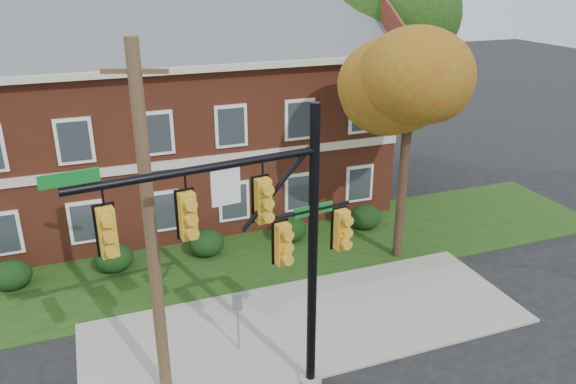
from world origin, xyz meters
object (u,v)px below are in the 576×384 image
object	(u,v)px
hedge_right	(290,230)
utility_pole	(151,234)
apartment_building	(175,103)
tree_right_rear	(392,20)
hedge_left	(114,258)
hedge_center	(207,243)
hedge_far_right	(365,217)
sign_post	(238,313)
tree_near_right	(418,88)
tree_far_rear	(169,1)
hedge_far_left	(11,275)
traffic_signal	(261,235)

from	to	relation	value
hedge_right	utility_pole	bearing A→B (deg)	-131.05
apartment_building	tree_right_rear	size ratio (longest dim) A/B	1.77
hedge_left	hedge_right	size ratio (longest dim) A/B	1.00
hedge_center	apartment_building	bearing A→B (deg)	90.00
hedge_far_right	sign_post	bearing A→B (deg)	-140.29
apartment_building	utility_pole	distance (m)	12.74
apartment_building	tree_near_right	world-z (taller)	apartment_building
tree_far_rear	hedge_center	bearing A→B (deg)	-95.85
apartment_building	hedge_right	world-z (taller)	apartment_building
hedge_far_right	utility_pole	bearing A→B (deg)	-143.64
tree_right_rear	utility_pole	xyz separation A→B (m)	(-14.07, -13.29, -3.42)
apartment_building	hedge_far_left	size ratio (longest dim) A/B	13.43
hedge_center	utility_pole	bearing A→B (deg)	-110.99
hedge_center	sign_post	distance (m)	6.26
hedge_center	tree_far_rear	size ratio (longest dim) A/B	0.12
hedge_far_left	utility_pole	world-z (taller)	utility_pole
hedge_left	hedge_right	distance (m)	7.00
tree_near_right	tree_far_rear	world-z (taller)	tree_far_rear
traffic_signal	hedge_far_left	bearing A→B (deg)	120.65
tree_far_rear	traffic_signal	world-z (taller)	tree_far_rear
utility_pole	hedge_left	bearing A→B (deg)	116.82
apartment_building	hedge_left	distance (m)	7.73
apartment_building	utility_pole	xyz separation A→B (m)	(-2.76, -12.44, -0.28)
tree_right_rear	utility_pole	size ratio (longest dim) A/B	1.14
hedge_far_right	traffic_signal	bearing A→B (deg)	-131.38
hedge_far_left	tree_right_rear	bearing A→B (deg)	18.45
tree_far_rear	hedge_far_right	bearing A→B (deg)	-66.63
hedge_far_right	utility_pole	distance (m)	12.82
tree_right_rear	hedge_center	bearing A→B (deg)	-151.63
hedge_center	traffic_signal	size ratio (longest dim) A/B	0.18
hedge_far_right	tree_far_rear	world-z (taller)	tree_far_rear
tree_right_rear	tree_far_rear	bearing A→B (deg)	145.00
hedge_far_left	hedge_center	distance (m)	7.00
apartment_building	hedge_far_right	size ratio (longest dim) A/B	13.43
traffic_signal	sign_post	world-z (taller)	traffic_signal
tree_near_right	tree_right_rear	distance (m)	9.94
tree_far_rear	utility_pole	xyz separation A→B (m)	(-4.10, -20.28, -4.14)
hedge_right	utility_pole	distance (m)	10.40
apartment_building	traffic_signal	bearing A→B (deg)	-91.63
tree_near_right	hedge_far_left	bearing A→B (deg)	168.73
apartment_building	tree_far_rear	size ratio (longest dim) A/B	1.63
hedge_far_right	tree_far_rear	bearing A→B (deg)	113.37
hedge_far_left	traffic_signal	world-z (taller)	traffic_signal
utility_pole	sign_post	world-z (taller)	utility_pole
apartment_building	hedge_left	size ratio (longest dim) A/B	13.43
tree_near_right	utility_pole	size ratio (longest dim) A/B	0.92
hedge_left	tree_near_right	size ratio (longest dim) A/B	0.16
hedge_far_left	tree_right_rear	size ratio (longest dim) A/B	0.13
hedge_left	sign_post	world-z (taller)	sign_post
hedge_center	hedge_far_right	distance (m)	7.00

